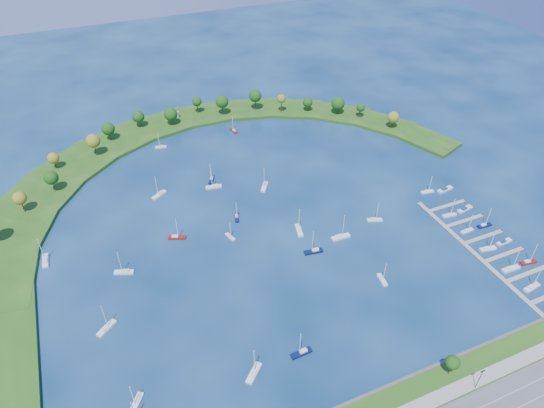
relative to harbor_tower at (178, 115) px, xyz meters
name	(u,v)px	position (x,y,z in m)	size (l,w,h in m)	color
ground	(267,218)	(14.67, -119.09, -4.16)	(700.00, 700.00, 0.00)	#072444
breakwater	(154,186)	(-31.66, -70.37, -3.17)	(286.74, 247.64, 2.00)	#1C4A13
breakwater_trees	(194,126)	(3.33, -30.62, 6.33)	(240.54, 96.11, 14.71)	#382314
harbor_tower	(178,115)	(0.00, 0.00, 0.00)	(2.60, 2.60, 4.21)	gray
dock_system	(486,248)	(99.97, -180.09, -3.81)	(24.28, 82.00, 1.60)	gray
moored_boat_0	(214,186)	(-1.73, -83.47, -3.23)	(8.97, 3.81, 12.77)	silver
moored_boat_1	(234,130)	(29.08, -29.15, -3.29)	(3.28, 7.42, 10.55)	maroon
moored_boat_2	(299,230)	(25.19, -134.49, -3.22)	(4.67, 9.33, 13.21)	silver
moored_boat_3	(314,251)	(25.02, -150.36, -3.22)	(9.14, 3.74, 13.04)	#09123B
moored_boat_4	(382,279)	(44.22, -177.76, -3.29)	(3.10, 7.55, 10.77)	silver
moored_boat_5	(230,236)	(-7.04, -125.33, -3.32)	(3.50, 6.56, 9.29)	silver
moored_boat_6	(124,272)	(-57.67, -129.07, -3.24)	(8.78, 5.30, 12.49)	silver
moored_boat_7	(254,373)	(-23.56, -197.96, -3.22)	(8.25, 7.89, 13.12)	silver
moored_boat_8	(341,237)	(41.33, -146.71, -3.20)	(9.34, 2.98, 13.58)	silver
moored_boat_9	(237,217)	(0.88, -113.07, -3.30)	(4.08, 7.27, 10.30)	#09123B
moored_boat_10	(375,219)	(63.44, -142.09, -3.28)	(7.83, 4.63, 11.12)	silver
moored_boat_11	(177,237)	(-30.63, -115.87, -3.24)	(8.60, 5.46, 12.28)	maroon
moored_boat_12	(45,260)	(-89.18, -107.93, -3.22)	(2.93, 9.01, 13.07)	silver
moored_boat_13	(264,186)	(23.74, -94.26, -3.22)	(7.02, 8.89, 13.20)	silver
moored_boat_14	(211,179)	(-0.83, -76.39, -3.27)	(5.35, 7.80, 11.25)	#09123B
moored_boat_16	(106,328)	(-69.21, -156.96, -3.22)	(8.48, 7.40, 12.99)	silver
moored_boat_17	(161,146)	(-18.83, -30.45, -3.30)	(7.06, 3.53, 9.99)	silver
moored_boat_18	(301,352)	(-4.13, -197.08, -3.25)	(8.43, 2.70, 12.25)	#09123B
moored_boat_19	(136,402)	(-64.31, -192.65, -3.26)	(6.35, 7.75, 11.63)	silver
moored_boat_20	(159,194)	(-30.70, -78.85, -3.22)	(8.75, 6.85, 12.96)	silver
docked_boat_0	(532,287)	(100.19, -206.74, -3.24)	(8.62, 3.34, 12.34)	silver
docked_boat_2	(511,268)	(100.18, -194.91, -3.23)	(8.87, 2.87, 12.88)	silver
docked_boat_3	(528,262)	(110.70, -194.81, -3.27)	(7.93, 3.28, 11.31)	maroon
docked_boat_4	(488,248)	(100.19, -180.84, -3.26)	(8.35, 3.56, 11.89)	silver
docked_boat_5	(504,242)	(110.65, -180.23, -3.54)	(8.40, 2.76, 1.69)	silver
docked_boat_6	(467,230)	(100.21, -166.92, -3.30)	(7.12, 2.29, 10.35)	silver
docked_boat_7	(484,225)	(110.70, -167.17, -3.28)	(7.68, 2.60, 11.11)	#09123B
docked_boat_8	(449,215)	(100.21, -153.92, -3.29)	(7.55, 3.03, 10.78)	silver
docked_boat_9	(465,209)	(110.64, -153.21, -3.48)	(9.34, 3.98, 1.84)	silver
docked_boat_10	(427,191)	(102.61, -133.20, -3.29)	(7.39, 3.07, 10.54)	silver
docked_boat_11	(445,189)	(112.53, -135.46, -3.45)	(9.70, 3.71, 1.93)	silver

